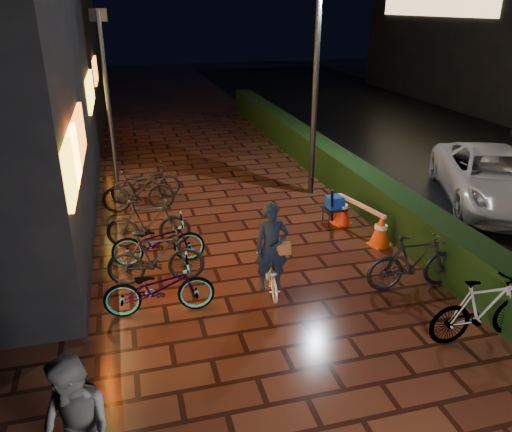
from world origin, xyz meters
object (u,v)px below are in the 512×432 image
object	(u,v)px
cyclist	(271,260)
cart_assembly	(335,204)
van	(492,177)
bystander_person	(76,431)
traffic_barrier	(360,219)

from	to	relation	value
cyclist	cart_assembly	bearing A→B (deg)	47.78
van	cart_assembly	bearing A→B (deg)	-154.32
bystander_person	cart_assembly	distance (m)	8.19
van	cyclist	xyz separation A→B (m)	(-6.94, -2.83, -0.06)
bystander_person	traffic_barrier	distance (m)	7.96
van	traffic_barrier	bearing A→B (deg)	-144.94
bystander_person	traffic_barrier	world-z (taller)	bystander_person
van	bystander_person	bearing A→B (deg)	-125.04
bystander_person	van	size ratio (longest dim) A/B	0.34
bystander_person	cart_assembly	size ratio (longest dim) A/B	1.76
bystander_person	cyclist	xyz separation A→B (m)	(3.12, 3.46, -0.23)
van	cyclist	distance (m)	7.49
bystander_person	cart_assembly	world-z (taller)	bystander_person
traffic_barrier	cart_assembly	world-z (taller)	cart_assembly
van	cyclist	bearing A→B (deg)	-134.88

